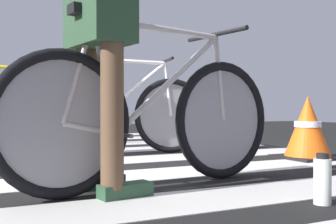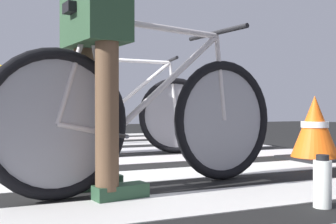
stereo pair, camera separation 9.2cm
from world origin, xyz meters
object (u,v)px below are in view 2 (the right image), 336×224
Objects in this scene: cyclist_1_of_3 at (96,62)px; cyclist_2_of_3 at (88,86)px; bicycle_2_of_3 at (122,113)px; water_bottle at (322,183)px; bicycle_1_of_3 at (150,117)px; traffic_cone at (315,129)px.

cyclist_1_of_3 reaches higher than cyclist_2_of_3.
bicycle_2_of_3 is 2.30m from water_bottle.
cyclist_1_of_3 is 0.59× the size of bicycle_2_of_3.
water_bottle is at bearing -46.38° from cyclist_1_of_3.
cyclist_1_of_3 is 1.78m from bicycle_2_of_3.
cyclist_2_of_3 reaches higher than water_bottle.
cyclist_2_of_3 is at bearing 69.53° from cyclist_1_of_3.
traffic_cone is at bearing 9.99° from bicycle_1_of_3.
bicycle_2_of_3 is at bearing 143.87° from traffic_cone.
cyclist_2_of_3 reaches higher than traffic_cone.
bicycle_1_of_3 is 0.41m from cyclist_1_of_3.
traffic_cone is at bearing -22.45° from cyclist_2_of_3.
cyclist_1_of_3 is at bearing -162.23° from traffic_cone.
bicycle_1_of_3 is at bearing -92.27° from bicycle_2_of_3.
cyclist_2_of_3 is at bearing 102.30° from water_bottle.
cyclist_1_of_3 reaches higher than bicycle_2_of_3.
bicycle_1_of_3 is 1.69× the size of cyclist_1_of_3.
cyclist_1_of_3 is 1.91× the size of traffic_cone.
bicycle_1_of_3 is 1.66m from cyclist_2_of_3.
bicycle_1_of_3 reaches higher than water_bottle.
bicycle_2_of_3 is at bearing 0.00° from cyclist_2_of_3.
cyclist_2_of_3 is 2.00m from traffic_cone.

